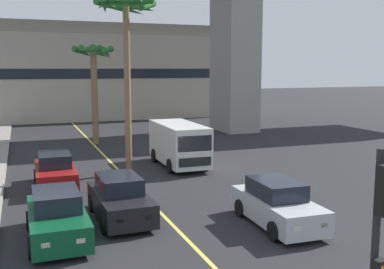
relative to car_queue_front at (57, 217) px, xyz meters
The scene contains 10 objects.
lane_stripe_center 8.94m from the car_queue_front, 64.60° to the left, with size 0.14×56.00×0.01m, color #DBCC4C.
pier_building_backdrop 36.60m from the car_queue_front, 83.96° to the left, with size 33.36×8.04×9.99m.
car_queue_front is the anchor object (origin of this frame).
car_queue_second 6.68m from the car_queue_front, 86.41° to the left, with size 1.90×4.13×1.56m.
car_queue_third 2.62m from the car_queue_front, 29.66° to the left, with size 1.88×4.12×1.56m.
car_queue_fourth 7.33m from the car_queue_front, 10.13° to the right, with size 1.95×4.16×1.56m.
delivery_van 11.55m from the car_queue_front, 51.57° to the left, with size 2.21×5.27×2.36m.
traffic_light_median_near 10.39m from the car_queue_front, 66.50° to the right, with size 0.24×0.37×4.20m.
palm_tree_near_median 19.28m from the car_queue_front, 77.56° to the left, with size 2.91×3.00×7.04m.
palm_tree_mid_median 11.58m from the car_queue_front, 63.23° to the left, with size 3.17×3.21×8.97m.
Camera 1 is at (-4.73, 1.40, 5.38)m, focal length 42.90 mm.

